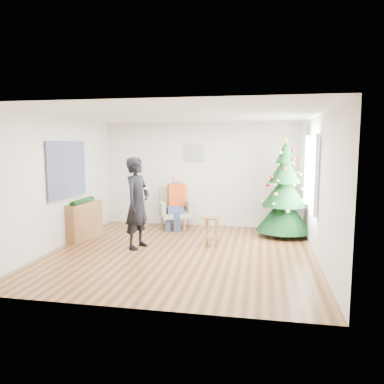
% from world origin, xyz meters
% --- Properties ---
extents(floor, '(5.00, 5.00, 0.00)m').
position_xyz_m(floor, '(0.00, 0.00, 0.00)').
color(floor, brown).
rests_on(floor, ground).
extents(ceiling, '(5.00, 5.00, 0.00)m').
position_xyz_m(ceiling, '(0.00, 0.00, 2.60)').
color(ceiling, white).
rests_on(ceiling, wall_back).
extents(wall_back, '(5.00, 0.00, 5.00)m').
position_xyz_m(wall_back, '(0.00, 2.50, 1.30)').
color(wall_back, silver).
rests_on(wall_back, floor).
extents(wall_front, '(5.00, 0.00, 5.00)m').
position_xyz_m(wall_front, '(0.00, -2.50, 1.30)').
color(wall_front, silver).
rests_on(wall_front, floor).
extents(wall_left, '(0.00, 5.00, 5.00)m').
position_xyz_m(wall_left, '(-2.50, 0.00, 1.30)').
color(wall_left, silver).
rests_on(wall_left, floor).
extents(wall_right, '(0.00, 5.00, 5.00)m').
position_xyz_m(wall_right, '(2.50, 0.00, 1.30)').
color(wall_right, silver).
rests_on(wall_right, floor).
extents(window_panel, '(0.04, 1.30, 1.40)m').
position_xyz_m(window_panel, '(2.47, 1.00, 1.50)').
color(window_panel, white).
rests_on(window_panel, wall_right).
extents(curtains, '(0.05, 1.75, 1.50)m').
position_xyz_m(curtains, '(2.44, 1.00, 1.50)').
color(curtains, white).
rests_on(curtains, wall_right).
extents(christmas_tree, '(1.24, 1.24, 2.24)m').
position_xyz_m(christmas_tree, '(1.99, 1.75, 1.01)').
color(christmas_tree, '#3F2816').
rests_on(christmas_tree, floor).
extents(stool, '(0.41, 0.41, 0.61)m').
position_xyz_m(stool, '(0.50, 0.62, 0.31)').
color(stool, brown).
rests_on(stool, floor).
extents(laptop, '(0.33, 0.22, 0.03)m').
position_xyz_m(laptop, '(0.50, 0.62, 0.62)').
color(laptop, silver).
rests_on(laptop, stool).
extents(armchair, '(0.92, 0.90, 1.00)m').
position_xyz_m(armchair, '(-0.60, 2.06, 0.37)').
color(armchair, gray).
rests_on(armchair, floor).
extents(seated_person, '(0.53, 0.67, 1.30)m').
position_xyz_m(seated_person, '(-0.58, 2.01, 0.67)').
color(seated_person, navy).
rests_on(seated_person, armchair).
extents(standing_man, '(0.57, 0.74, 1.82)m').
position_xyz_m(standing_man, '(-0.92, 0.20, 0.91)').
color(standing_man, black).
rests_on(standing_man, floor).
extents(game_controller, '(0.06, 0.13, 0.04)m').
position_xyz_m(game_controller, '(-0.73, 0.17, 1.21)').
color(game_controller, white).
rests_on(game_controller, standing_man).
extents(console, '(0.48, 1.04, 0.80)m').
position_xyz_m(console, '(-2.33, 0.66, 0.40)').
color(console, brown).
rests_on(console, floor).
extents(garland, '(0.14, 0.90, 0.14)m').
position_xyz_m(garland, '(-2.33, 0.66, 0.82)').
color(garland, black).
rests_on(garland, console).
extents(tapestry, '(0.03, 1.50, 1.15)m').
position_xyz_m(tapestry, '(-2.46, 0.30, 1.55)').
color(tapestry, black).
rests_on(tapestry, wall_left).
extents(framed_picture, '(0.52, 0.05, 0.42)m').
position_xyz_m(framed_picture, '(-0.20, 2.46, 1.85)').
color(framed_picture, tan).
rests_on(framed_picture, wall_back).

